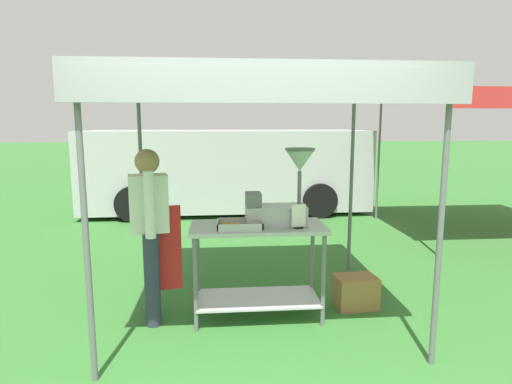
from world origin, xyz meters
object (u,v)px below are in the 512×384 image
at_px(donut_cart, 258,253).
at_px(neighbour_tent, 505,98).
at_px(stall_canopy, 257,87).
at_px(van_silver, 227,169).
at_px(menu_sign, 299,218).
at_px(donut_tray, 239,226).
at_px(donut_fryer, 281,197).
at_px(vendor, 150,227).
at_px(supply_crate, 355,292).

distance_m(donut_cart, neighbour_tent, 5.31).
bearing_deg(stall_canopy, donut_cart, -90.00).
bearing_deg(van_silver, stall_canopy, -87.91).
height_order(van_silver, neighbour_tent, neighbour_tent).
height_order(menu_sign, neighbour_tent, neighbour_tent).
bearing_deg(van_silver, neighbour_tent, -28.32).
relative_size(donut_tray, donut_fryer, 0.57).
xyz_separation_m(vendor, supply_crate, (1.98, 0.12, -0.74)).
bearing_deg(neighbour_tent, vendor, -152.10).
relative_size(stall_canopy, supply_crate, 6.37).
bearing_deg(vendor, stall_canopy, 4.80).
bearing_deg(supply_crate, menu_sign, -156.29).
height_order(menu_sign, vendor, vendor).
distance_m(donut_tray, vendor, 0.81).
relative_size(supply_crate, van_silver, 0.07).
relative_size(vendor, supply_crate, 3.77).
relative_size(stall_canopy, donut_cart, 2.19).
distance_m(donut_cart, donut_tray, 0.36).
distance_m(stall_canopy, menu_sign, 1.24).
distance_m(donut_fryer, supply_crate, 1.27).
bearing_deg(donut_tray, menu_sign, -4.67).
bearing_deg(donut_cart, van_silver, 92.05).
xyz_separation_m(donut_cart, van_silver, (-0.19, 5.16, 0.25)).
height_order(donut_tray, supply_crate, donut_tray).
xyz_separation_m(donut_tray, supply_crate, (1.18, 0.24, -0.76)).
distance_m(stall_canopy, vendor, 1.59).
xyz_separation_m(donut_tray, donut_fryer, (0.40, 0.14, 0.24)).
distance_m(donut_fryer, vendor, 1.23).
height_order(donut_fryer, van_silver, van_silver).
relative_size(donut_cart, van_silver, 0.22).
bearing_deg(neighbour_tent, menu_sign, -142.98).
distance_m(stall_canopy, donut_cart, 1.53).
height_order(stall_canopy, menu_sign, stall_canopy).
bearing_deg(donut_cart, menu_sign, -22.99).
bearing_deg(supply_crate, donut_tray, -168.48).
bearing_deg(neighbour_tent, stall_canopy, -147.68).
height_order(menu_sign, supply_crate, menu_sign).
bearing_deg(supply_crate, van_silver, 103.25).
relative_size(donut_tray, neighbour_tent, 0.12).
bearing_deg(stall_canopy, donut_tray, -131.07).
height_order(vendor, supply_crate, vendor).
bearing_deg(vendor, van_silver, 81.20).
height_order(vendor, neighbour_tent, neighbour_tent).
height_order(stall_canopy, donut_tray, stall_canopy).
height_order(stall_canopy, van_silver, stall_canopy).
xyz_separation_m(supply_crate, neighbour_tent, (3.24, 2.64, 2.07)).
xyz_separation_m(stall_canopy, van_silver, (-0.19, 5.06, -1.28)).
distance_m(donut_tray, donut_fryer, 0.49).
relative_size(donut_cart, donut_tray, 3.08).
xyz_separation_m(stall_canopy, supply_crate, (1.00, 0.04, -2.00)).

